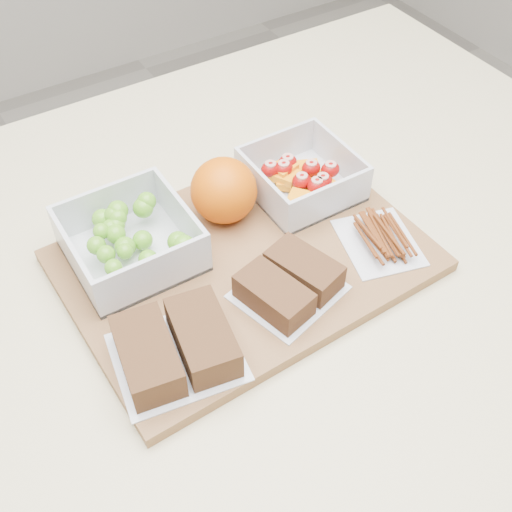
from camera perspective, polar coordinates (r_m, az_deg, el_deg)
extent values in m
cube|color=beige|center=(1.16, -0.59, -16.16)|extent=(1.20, 0.90, 0.90)
cube|color=brown|center=(0.78, -0.99, -0.42)|extent=(0.43, 0.31, 0.02)
cube|color=silver|center=(0.79, -10.87, 0.13)|extent=(0.14, 0.14, 0.01)
cube|color=silver|center=(0.82, -13.09, 4.41)|extent=(0.14, 0.01, 0.06)
cube|color=silver|center=(0.72, -8.96, -1.75)|extent=(0.14, 0.01, 0.06)
cube|color=silver|center=(0.78, -6.64, 3.41)|extent=(0.01, 0.13, 0.06)
cube|color=silver|center=(0.76, -15.81, -0.45)|extent=(0.01, 0.13, 0.06)
sphere|color=#59A221|center=(0.77, -11.57, 0.80)|extent=(0.02, 0.02, 0.02)
sphere|color=#59A221|center=(0.75, -13.20, 0.15)|extent=(0.02, 0.02, 0.02)
sphere|color=#59A221|center=(0.79, -12.19, 3.35)|extent=(0.02, 0.02, 0.02)
sphere|color=#59A221|center=(0.78, -10.04, 1.40)|extent=(0.02, 0.02, 0.02)
sphere|color=#59A221|center=(0.76, -14.01, 0.92)|extent=(0.02, 0.02, 0.02)
sphere|color=#59A221|center=(0.77, -11.34, 0.82)|extent=(0.02, 0.02, 0.02)
sphere|color=#59A221|center=(0.78, -13.60, 2.16)|extent=(0.02, 0.02, 0.02)
sphere|color=#59A221|center=(0.74, -6.43, 0.93)|extent=(0.03, 0.03, 0.03)
sphere|color=#59A221|center=(0.80, -10.01, 4.24)|extent=(0.03, 0.03, 0.03)
sphere|color=#59A221|center=(0.79, -12.18, 3.96)|extent=(0.03, 0.03, 0.03)
sphere|color=#59A221|center=(0.74, -12.56, -1.03)|extent=(0.02, 0.02, 0.02)
sphere|color=#59A221|center=(0.80, -9.70, 4.82)|extent=(0.02, 0.02, 0.02)
sphere|color=#59A221|center=(0.74, -9.54, -0.31)|extent=(0.02, 0.02, 0.02)
sphere|color=#59A221|center=(0.79, -12.31, 2.74)|extent=(0.02, 0.02, 0.02)
sphere|color=#59A221|center=(0.78, -12.36, 1.93)|extent=(0.02, 0.02, 0.02)
sphere|color=#59A221|center=(0.79, -12.51, 3.55)|extent=(0.02, 0.02, 0.02)
sphere|color=#59A221|center=(0.74, -6.95, 1.26)|extent=(0.03, 0.03, 0.03)
sphere|color=#59A221|center=(0.76, -5.88, 0.45)|extent=(0.02, 0.02, 0.02)
sphere|color=#59A221|center=(0.79, -12.82, 2.50)|extent=(0.02, 0.02, 0.02)
sphere|color=#59A221|center=(0.76, -11.57, 0.43)|extent=(0.02, 0.02, 0.02)
sphere|color=#59A221|center=(0.80, -13.50, 3.22)|extent=(0.03, 0.03, 0.03)
cube|color=silver|center=(0.86, 4.00, 6.00)|extent=(0.13, 0.13, 0.00)
cube|color=silver|center=(0.89, 1.78, 9.47)|extent=(0.13, 0.00, 0.05)
cube|color=silver|center=(0.81, 6.59, 4.84)|extent=(0.13, 0.00, 0.05)
cube|color=silver|center=(0.88, 7.47, 8.59)|extent=(0.00, 0.12, 0.05)
cube|color=silver|center=(0.82, 0.50, 5.82)|extent=(0.00, 0.12, 0.05)
cube|color=orange|center=(0.84, 5.06, 6.08)|extent=(0.04, 0.04, 0.01)
cube|color=orange|center=(0.86, 2.59, 7.33)|extent=(0.05, 0.05, 0.01)
cube|color=orange|center=(0.86, 4.47, 7.14)|extent=(0.04, 0.05, 0.01)
cube|color=orange|center=(0.88, 4.69, 7.54)|extent=(0.04, 0.05, 0.01)
cube|color=orange|center=(0.85, 2.59, 7.17)|extent=(0.04, 0.04, 0.01)
cube|color=orange|center=(0.85, 2.48, 7.78)|extent=(0.04, 0.03, 0.01)
cube|color=orange|center=(0.81, 4.08, 5.03)|extent=(0.04, 0.04, 0.01)
cube|color=orange|center=(0.84, 5.98, 6.16)|extent=(0.04, 0.04, 0.01)
cube|color=orange|center=(0.85, 2.93, 6.62)|extent=(0.04, 0.04, 0.01)
ellipsoid|color=#A70D08|center=(0.85, 4.92, 7.79)|extent=(0.03, 0.02, 0.02)
ellipsoid|color=#A70D08|center=(0.83, 5.93, 6.61)|extent=(0.03, 0.02, 0.02)
ellipsoid|color=#A70D08|center=(0.85, 1.29, 7.74)|extent=(0.03, 0.02, 0.02)
ellipsoid|color=#A70D08|center=(0.85, 6.61, 7.63)|extent=(0.03, 0.02, 0.02)
ellipsoid|color=#A70D08|center=(0.85, 2.47, 7.77)|extent=(0.03, 0.02, 0.02)
ellipsoid|color=#A70D08|center=(0.83, 5.42, 6.25)|extent=(0.03, 0.02, 0.02)
ellipsoid|color=#A70D08|center=(0.83, 4.07, 6.66)|extent=(0.03, 0.02, 0.02)
ellipsoid|color=#A70D08|center=(0.86, 2.82, 8.32)|extent=(0.03, 0.02, 0.02)
sphere|color=#E15D05|center=(0.80, -2.89, 5.83)|extent=(0.08, 0.08, 0.08)
cube|color=silver|center=(0.69, -7.02, -8.91)|extent=(0.15, 0.13, 0.00)
cube|color=#51321B|center=(0.67, -9.63, -8.73)|extent=(0.07, 0.11, 0.04)
cube|color=#51321B|center=(0.68, -4.75, -7.19)|extent=(0.07, 0.11, 0.04)
cube|color=silver|center=(0.74, 2.90, -3.21)|extent=(0.13, 0.12, 0.00)
cube|color=#53331C|center=(0.71, 1.58, -3.49)|extent=(0.07, 0.10, 0.03)
cube|color=#53331C|center=(0.74, 4.27, -1.22)|extent=(0.07, 0.10, 0.03)
cube|color=silver|center=(0.80, 10.83, 1.17)|extent=(0.11, 0.12, 0.00)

